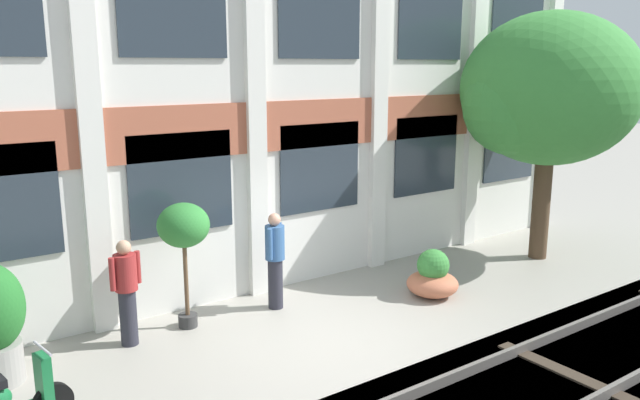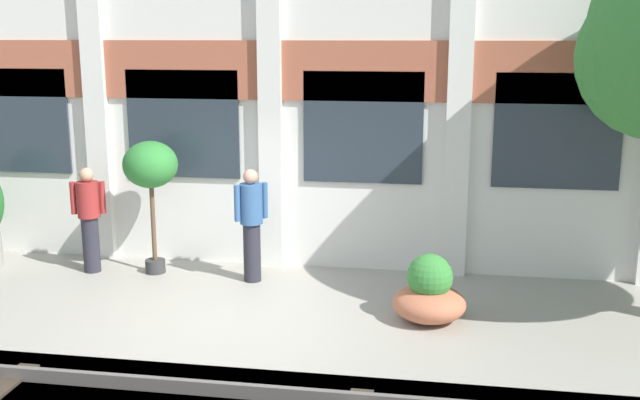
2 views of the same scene
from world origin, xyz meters
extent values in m
plane|color=#9E998E|center=(0.00, 0.00, 0.00)|extent=(80.00, 80.00, 0.00)
cube|color=silver|center=(0.00, 2.76, 3.99)|extent=(17.15, 0.50, 7.97)
cube|color=#AD5B42|center=(0.00, 2.49, 3.10)|extent=(17.15, 0.06, 0.90)
cube|color=silver|center=(-2.86, 2.45, 3.99)|extent=(0.36, 0.16, 7.97)
cube|color=silver|center=(0.00, 2.45, 3.99)|extent=(0.36, 0.16, 7.97)
cube|color=silver|center=(2.86, 2.45, 3.99)|extent=(0.36, 0.16, 7.97)
cube|color=silver|center=(5.72, 2.45, 3.99)|extent=(0.36, 0.16, 7.97)
cube|color=silver|center=(8.57, 2.45, 3.99)|extent=(0.36, 0.16, 7.97)
cube|color=#28333D|center=(-1.43, 2.48, 2.25)|extent=(1.83, 0.04, 1.70)
cube|color=#28333D|center=(1.43, 2.48, 2.25)|extent=(1.83, 0.04, 1.70)
cube|color=#28333D|center=(4.29, 2.48, 2.25)|extent=(1.83, 0.04, 1.70)
cube|color=#28333D|center=(7.15, 2.48, 2.25)|extent=(1.83, 0.04, 1.70)
cube|color=#28333D|center=(-1.43, 2.48, 5.15)|extent=(1.83, 0.04, 1.70)
cube|color=#28333D|center=(1.43, 2.48, 5.15)|extent=(1.83, 0.04, 1.70)
cube|color=#28333D|center=(4.29, 2.48, 5.15)|extent=(1.83, 0.04, 1.70)
cube|color=#28333D|center=(7.15, 2.48, 5.15)|extent=(1.83, 0.04, 1.70)
cube|color=#605B56|center=(0.00, -2.00, 0.07)|extent=(25.15, 0.07, 0.15)
cube|color=#382D23|center=(1.90, -2.72, 0.01)|extent=(0.24, 2.10, 0.03)
cylinder|color=#4C3826|center=(6.16, 0.79, 1.41)|extent=(0.38, 0.38, 2.81)
ellipsoid|color=#388438|center=(6.16, 0.79, 3.70)|extent=(3.72, 3.72, 3.21)
sphere|color=#388438|center=(5.23, 0.99, 3.37)|extent=(2.05, 2.05, 2.05)
sphere|color=#388438|center=(7.09, 0.59, 3.37)|extent=(2.05, 2.05, 2.05)
cylinder|color=#333333|center=(-1.72, 1.79, 0.10)|extent=(0.31, 0.31, 0.21)
cylinder|color=brown|center=(-1.72, 1.79, 0.89)|extent=(0.07, 0.07, 1.36)
ellipsoid|color=#2D7A33|center=(-1.72, 1.79, 1.71)|extent=(0.83, 0.83, 0.71)
ellipsoid|color=#B76647|center=(2.54, 0.46, 0.23)|extent=(0.95, 0.95, 0.46)
sphere|color=#388438|center=(2.54, 0.46, 0.60)|extent=(0.59, 0.59, 0.59)
cube|color=#196B38|center=(-4.25, 0.12, 0.58)|extent=(0.16, 0.30, 0.60)
cylinder|color=#B7B7BF|center=(-4.23, 0.12, 0.96)|extent=(0.11, 0.50, 0.03)
cylinder|color=#282833|center=(-2.72, 1.69, 0.44)|extent=(0.26, 0.26, 0.88)
cylinder|color=maroon|center=(-2.72, 1.69, 1.15)|extent=(0.34, 0.34, 0.56)
sphere|color=tan|center=(-2.72, 1.69, 1.54)|extent=(0.22, 0.22, 0.22)
cylinder|color=maroon|center=(-2.93, 1.62, 1.18)|extent=(0.09, 0.09, 0.50)
cylinder|color=maroon|center=(-2.51, 1.75, 1.18)|extent=(0.09, 0.09, 0.50)
cylinder|color=#282833|center=(-0.13, 1.65, 0.45)|extent=(0.26, 0.26, 0.89)
cylinder|color=#33598C|center=(-0.13, 1.65, 1.19)|extent=(0.34, 0.34, 0.60)
sphere|color=tan|center=(-0.13, 1.65, 1.60)|extent=(0.22, 0.22, 0.22)
cylinder|color=#33598C|center=(-0.30, 1.52, 1.22)|extent=(0.09, 0.09, 0.54)
cylinder|color=#33598C|center=(0.05, 1.78, 1.22)|extent=(0.09, 0.09, 0.54)
camera|label=1|loc=(-5.49, -7.23, 4.19)|focal=35.00mm
camera|label=2|loc=(2.63, -8.81, 3.64)|focal=42.00mm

